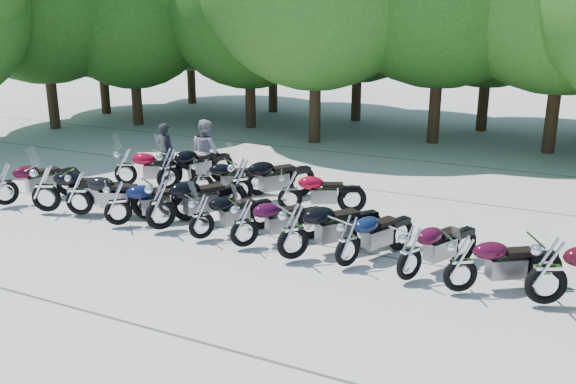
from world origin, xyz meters
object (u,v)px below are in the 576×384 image
at_px(rider_0, 166,152).
at_px(motorcycle_6, 244,222).
at_px(motorcycle_10, 461,262).
at_px(motorcycle_0, 4,183).
at_px(motorcycle_14, 125,165).
at_px(motorcycle_9, 410,252).
at_px(motorcycle_15, 168,168).
at_px(motorcycle_1, 45,187).
at_px(motorcycle_4, 160,203).
at_px(motorcycle_18, 290,190).
at_px(rider_1, 206,151).
at_px(motorcycle_7, 293,230).
at_px(motorcycle_2, 78,191).
at_px(motorcycle_8, 348,240).
at_px(motorcycle_11, 548,269).
at_px(motorcycle_3, 117,202).
at_px(motorcycle_5, 201,216).
at_px(motorcycle_17, 240,180).
at_px(motorcycle_16, 202,177).

bearing_deg(rider_0, motorcycle_6, 150.56).
distance_m(motorcycle_10, rider_0, 10.12).
distance_m(motorcycle_0, motorcycle_14, 3.19).
xyz_separation_m(motorcycle_9, motorcycle_14, (-8.95, 2.73, 0.03)).
xyz_separation_m(motorcycle_15, rider_0, (-0.81, 1.01, 0.16)).
height_order(motorcycle_1, motorcycle_4, motorcycle_4).
bearing_deg(motorcycle_0, motorcycle_4, -154.16).
distance_m(motorcycle_18, rider_1, 3.71).
height_order(motorcycle_4, motorcycle_7, motorcycle_4).
xyz_separation_m(motorcycle_0, motorcycle_7, (8.14, 0.00, 0.04)).
height_order(motorcycle_2, motorcycle_8, motorcycle_2).
bearing_deg(motorcycle_8, rider_0, -3.07).
height_order(motorcycle_4, motorcycle_6, motorcycle_4).
bearing_deg(motorcycle_18, motorcycle_11, -138.62).
bearing_deg(motorcycle_10, motorcycle_3, 54.61).
bearing_deg(motorcycle_1, motorcycle_14, -27.41).
bearing_deg(motorcycle_5, motorcycle_17, -47.35).
bearing_deg(rider_1, motorcycle_1, 89.11).
height_order(motorcycle_14, motorcycle_16, motorcycle_14).
bearing_deg(motorcycle_7, motorcycle_9, -141.29).
distance_m(motorcycle_4, motorcycle_8, 4.53).
xyz_separation_m(motorcycle_9, motorcycle_10, (0.95, -0.10, 0.00)).
bearing_deg(motorcycle_1, motorcycle_2, -102.61).
distance_m(motorcycle_11, motorcycle_18, 6.64).
xyz_separation_m(motorcycle_4, motorcycle_15, (-1.77, 2.67, -0.01)).
relative_size(motorcycle_14, motorcycle_18, 1.07).
distance_m(motorcycle_10, motorcycle_18, 5.46).
bearing_deg(motorcycle_16, motorcycle_5, 177.80).
bearing_deg(motorcycle_15, motorcycle_2, 99.55).
height_order(motorcycle_0, motorcycle_9, motorcycle_0).
distance_m(motorcycle_5, motorcycle_8, 3.39).
bearing_deg(motorcycle_3, motorcycle_2, 39.25).
xyz_separation_m(motorcycle_8, motorcycle_17, (-3.86, 2.51, 0.10)).
xyz_separation_m(motorcycle_7, motorcycle_16, (-4.06, 2.89, -0.10)).
height_order(motorcycle_1, motorcycle_16, motorcycle_1).
xyz_separation_m(motorcycle_18, rider_1, (-3.40, 1.44, 0.33)).
xyz_separation_m(motorcycle_2, motorcycle_17, (3.10, 2.44, 0.05)).
height_order(motorcycle_1, motorcycle_7, motorcycle_1).
bearing_deg(rider_1, motorcycle_6, 156.00).
bearing_deg(motorcycle_7, motorcycle_0, 37.29).
height_order(motorcycle_5, rider_0, rider_0).
bearing_deg(rider_0, motorcycle_11, 168.99).
xyz_separation_m(motorcycle_1, motorcycle_3, (2.24, 0.02, -0.08)).
bearing_deg(motorcycle_3, motorcycle_1, 46.61).
xyz_separation_m(motorcycle_9, motorcycle_15, (-7.55, 2.85, 0.08)).
relative_size(motorcycle_3, motorcycle_5, 1.05).
distance_m(motorcycle_5, motorcycle_11, 6.99).
distance_m(motorcycle_2, motorcycle_17, 3.95).
height_order(motorcycle_1, motorcycle_8, motorcycle_1).
bearing_deg(motorcycle_9, motorcycle_16, 3.47).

